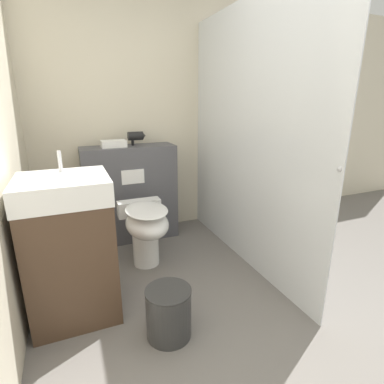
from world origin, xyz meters
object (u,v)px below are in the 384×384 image
(toilet, at_px, (146,227))
(hair_drier, at_px, (136,136))
(waste_bin, at_px, (169,313))
(sink_vanity, at_px, (71,248))

(toilet, height_order, hair_drier, hair_drier)
(toilet, bearing_deg, waste_bin, -95.62)
(sink_vanity, height_order, hair_drier, hair_drier)
(toilet, distance_m, sink_vanity, 0.74)
(toilet, relative_size, sink_vanity, 0.53)
(toilet, bearing_deg, sink_vanity, -145.59)
(toilet, height_order, waste_bin, toilet)
(toilet, distance_m, hair_drier, 0.97)
(waste_bin, bearing_deg, hair_drier, 83.04)
(sink_vanity, relative_size, waste_bin, 3.41)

